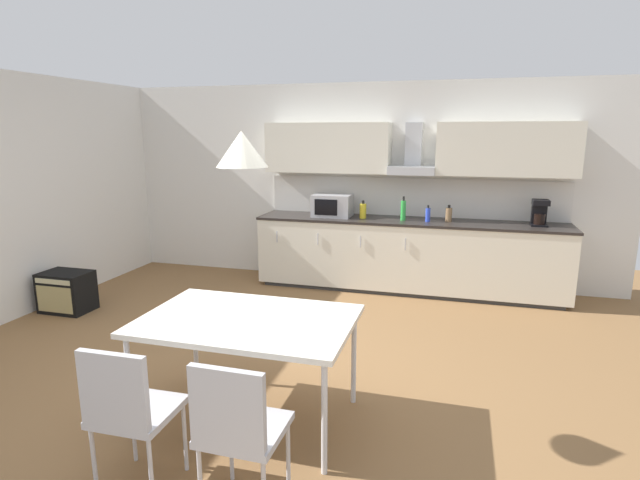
% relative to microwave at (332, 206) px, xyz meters
% --- Properties ---
extents(ground_plane, '(8.81, 8.84, 0.02)m').
position_rel_microwave_xyz_m(ground_plane, '(0.03, -2.62, -1.04)').
color(ground_plane, brown).
extents(wall_back, '(7.05, 0.10, 2.55)m').
position_rel_microwave_xyz_m(wall_back, '(0.03, 0.37, 0.25)').
color(wall_back, silver).
rests_on(wall_back, ground_plane).
extents(kitchen_counter, '(3.73, 0.67, 0.89)m').
position_rel_microwave_xyz_m(kitchen_counter, '(0.96, 0.00, -0.58)').
color(kitchen_counter, '#333333').
rests_on(kitchen_counter, ground_plane).
extents(backsplash_tile, '(3.71, 0.02, 0.48)m').
position_rel_microwave_xyz_m(backsplash_tile, '(0.96, 0.31, 0.10)').
color(backsplash_tile, silver).
rests_on(backsplash_tile, kitchen_counter).
extents(upper_wall_cabinets, '(3.71, 0.40, 0.62)m').
position_rel_microwave_xyz_m(upper_wall_cabinets, '(0.96, 0.16, 0.71)').
color(upper_wall_cabinets, silver).
extents(microwave, '(0.48, 0.35, 0.28)m').
position_rel_microwave_xyz_m(microwave, '(0.00, 0.00, 0.00)').
color(microwave, '#ADADB2').
rests_on(microwave, kitchen_counter).
extents(coffee_maker, '(0.18, 0.19, 0.30)m').
position_rel_microwave_xyz_m(coffee_maker, '(2.43, 0.03, 0.01)').
color(coffee_maker, black).
rests_on(coffee_maker, kitchen_counter).
extents(bottle_brown, '(0.08, 0.08, 0.20)m').
position_rel_microwave_xyz_m(bottle_brown, '(1.43, 0.00, -0.05)').
color(bottle_brown, brown).
rests_on(bottle_brown, kitchen_counter).
extents(bottle_green, '(0.06, 0.06, 0.29)m').
position_rel_microwave_xyz_m(bottle_green, '(0.89, -0.03, -0.02)').
color(bottle_green, green).
rests_on(bottle_green, kitchen_counter).
extents(bottle_yellow, '(0.08, 0.08, 0.22)m').
position_rel_microwave_xyz_m(bottle_yellow, '(0.40, -0.02, -0.05)').
color(bottle_yellow, yellow).
rests_on(bottle_yellow, kitchen_counter).
extents(bottle_blue, '(0.06, 0.06, 0.20)m').
position_rel_microwave_xyz_m(bottle_blue, '(1.19, -0.05, -0.06)').
color(bottle_blue, blue).
rests_on(bottle_blue, kitchen_counter).
extents(dining_table, '(1.39, 0.93, 0.73)m').
position_rel_microwave_xyz_m(dining_table, '(0.23, -3.20, -0.34)').
color(dining_table, silver).
rests_on(dining_table, ground_plane).
extents(chair_near_right, '(0.40, 0.40, 0.87)m').
position_rel_microwave_xyz_m(chair_near_right, '(0.55, -4.05, -0.49)').
color(chair_near_right, '#B2B2B7').
rests_on(chair_near_right, ground_plane).
extents(chair_near_left, '(0.41, 0.41, 0.87)m').
position_rel_microwave_xyz_m(chair_near_left, '(-0.08, -4.05, -0.49)').
color(chair_near_left, '#B2B2B7').
rests_on(chair_near_left, ground_plane).
extents(guitar_amp, '(0.52, 0.37, 0.44)m').
position_rel_microwave_xyz_m(guitar_amp, '(-2.56, -1.77, -0.81)').
color(guitar_amp, black).
rests_on(guitar_amp, ground_plane).
extents(pendant_lamp, '(0.32, 0.32, 0.22)m').
position_rel_microwave_xyz_m(pendant_lamp, '(0.23, -3.20, 0.80)').
color(pendant_lamp, silver).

